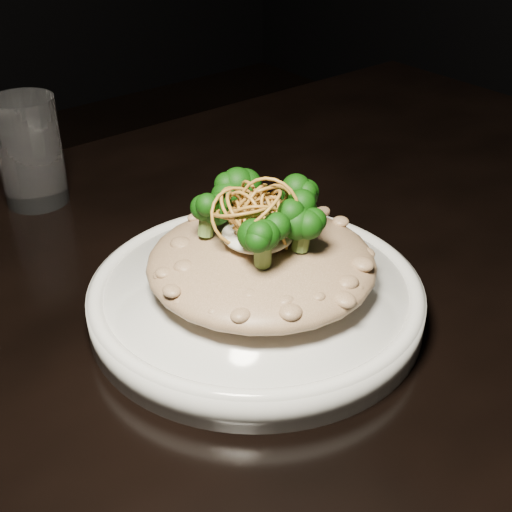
{
  "coord_description": "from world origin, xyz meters",
  "views": [
    {
      "loc": [
        -0.36,
        -0.37,
        1.09
      ],
      "look_at": [
        -0.07,
        -0.01,
        0.81
      ],
      "focal_mm": 50.0,
      "sensor_mm": 36.0,
      "label": 1
    }
  ],
  "objects": [
    {
      "name": "shallots",
      "position": [
        -0.07,
        -0.0,
        0.85
      ],
      "size": [
        0.05,
        0.05,
        0.03
      ],
      "primitive_type": null,
      "color": "brown",
      "rests_on": "cheese"
    },
    {
      "name": "risotto",
      "position": [
        -0.06,
        -0.01,
        0.8
      ],
      "size": [
        0.18,
        0.18,
        0.04
      ],
      "primitive_type": "ellipsoid",
      "color": "brown",
      "rests_on": "plate"
    },
    {
      "name": "plate",
      "position": [
        -0.07,
        -0.01,
        0.76
      ],
      "size": [
        0.26,
        0.26,
        0.03
      ],
      "primitive_type": "cylinder",
      "color": "silver",
      "rests_on": "table"
    },
    {
      "name": "cheese",
      "position": [
        -0.07,
        -0.01,
        0.82
      ],
      "size": [
        0.05,
        0.05,
        0.02
      ],
      "primitive_type": "ellipsoid",
      "color": "white",
      "rests_on": "risotto"
    },
    {
      "name": "table",
      "position": [
        0.0,
        0.0,
        0.67
      ],
      "size": [
        1.1,
        0.8,
        0.75
      ],
      "color": "black",
      "rests_on": "ground"
    },
    {
      "name": "drinking_glass",
      "position": [
        -0.12,
        0.29,
        0.81
      ],
      "size": [
        0.07,
        0.07,
        0.11
      ],
      "primitive_type": "cylinder",
      "rotation": [
        0.0,
        0.0,
        -0.08
      ],
      "color": "white",
      "rests_on": "table"
    },
    {
      "name": "broccoli",
      "position": [
        -0.06,
        -0.0,
        0.84
      ],
      "size": [
        0.13,
        0.13,
        0.05
      ],
      "primitive_type": null,
      "color": "black",
      "rests_on": "risotto"
    }
  ]
}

